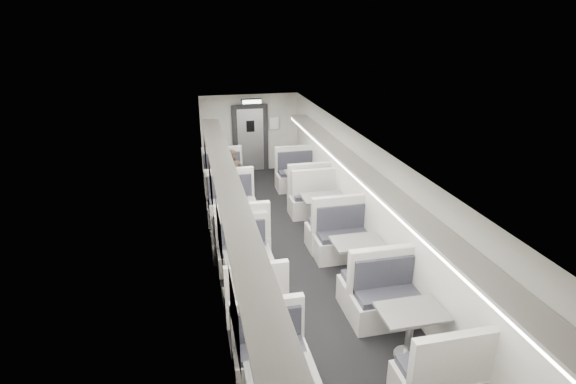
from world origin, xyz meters
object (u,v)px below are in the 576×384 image
booth_left_a (226,187)px  booth_right_c (357,260)px  booth_right_d (409,333)px  passenger (234,179)px  vestibule_door (251,139)px  booth_left_c (249,273)px  booth_right_b (323,213)px  booth_left_b (235,220)px  booth_right_a (303,186)px  exit_sign (252,101)px

booth_left_a → booth_right_c: booth_right_c is taller
booth_right_d → passenger: passenger is taller
booth_right_d → vestibule_door: (-1.00, 8.79, 0.64)m
booth_left_c → booth_right_d: bearing=-47.2°
booth_left_a → booth_right_b: booth_right_b is taller
booth_left_a → booth_left_c: booth_left_a is taller
booth_left_b → vestibule_door: bearing=77.5°
passenger → vestibule_door: (0.82, 2.73, 0.29)m
booth_right_b → booth_right_c: booth_right_b is taller
booth_left_b → booth_right_a: bearing=41.3°
passenger → booth_right_d: bearing=-89.4°
vestibule_door → booth_left_a: bearing=-112.8°
booth_left_a → exit_sign: 2.84m
booth_left_b → booth_right_b: booth_right_b is taller
booth_right_d → passenger: 6.34m
booth_right_b → exit_sign: exit_sign is taller
booth_right_c → booth_right_b: bearing=90.0°
booth_right_b → booth_right_d: 4.25m
booth_right_a → passenger: 1.85m
booth_left_b → booth_right_d: booth_left_b is taller
booth_left_a → booth_left_c: (0.00, -4.25, -0.04)m
booth_right_d → passenger: (-1.82, 6.06, 0.35)m
booth_right_b → exit_sign: 4.57m
booth_left_a → booth_left_b: size_ratio=0.96×
booth_left_a → exit_sign: exit_sign is taller
booth_right_b → vestibule_door: bearing=102.4°
booth_left_a → exit_sign: bearing=62.1°
booth_right_a → booth_right_b: bearing=-90.0°
booth_right_a → booth_right_d: (0.00, -6.06, -0.00)m
booth_right_a → passenger: bearing=179.8°
booth_left_b → booth_right_a: booth_left_b is taller
booth_left_b → booth_left_c: bearing=-90.0°
booth_left_a → booth_left_c: bearing=-90.0°
booth_left_b → passenger: (0.18, 1.77, 0.33)m
booth_left_c → booth_right_a: 4.38m
booth_right_a → booth_right_b: 1.81m
booth_right_c → booth_left_a: bearing=114.9°
booth_left_a → vestibule_door: (1.00, 2.38, 0.64)m
vestibule_door → booth_left_b: bearing=-102.5°
booth_left_a → vestibule_door: size_ratio=1.07×
booth_left_b → vestibule_door: size_ratio=1.12×
booth_right_c → passenger: 4.37m
booth_left_c → vestibule_door: 6.74m
booth_right_b → vestibule_door: (-1.00, 4.54, 0.62)m
booth_left_b → vestibule_door: 4.64m
booth_left_a → exit_sign: (1.00, 1.89, 1.88)m
booth_right_a → booth_right_d: booth_right_a is taller
booth_left_a → booth_right_d: 6.72m
booth_left_c → booth_right_b: bearing=46.2°
booth_left_b → exit_sign: (1.00, 4.01, 1.86)m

